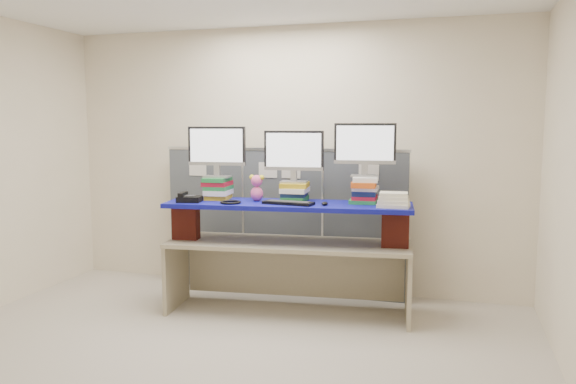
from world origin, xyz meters
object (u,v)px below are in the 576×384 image
(desk, at_px, (288,256))
(desk_phone, at_px, (189,198))
(monitor_left, at_px, (217,149))
(monitor_center, at_px, (294,153))
(keyboard, at_px, (288,203))
(blue_board, at_px, (288,205))
(monitor_right, at_px, (365,146))

(desk, bearing_deg, desk_phone, -173.26)
(monitor_left, relative_size, monitor_center, 1.00)
(keyboard, bearing_deg, desk_phone, -166.21)
(desk, distance_m, monitor_left, 1.23)
(monitor_left, xyz_separation_m, monitor_center, (0.74, 0.08, -0.04))
(blue_board, xyz_separation_m, monitor_center, (0.02, 0.12, 0.47))
(desk, xyz_separation_m, keyboard, (0.03, -0.10, 0.52))
(monitor_center, bearing_deg, monitor_right, -0.00)
(blue_board, bearing_deg, monitor_right, 9.74)
(blue_board, distance_m, desk_phone, 0.93)
(desk, height_order, desk_phone, desk_phone)
(monitor_center, bearing_deg, desk, -105.70)
(monitor_left, bearing_deg, monitor_right, -0.00)
(monitor_right, distance_m, desk_phone, 1.70)
(monitor_left, bearing_deg, blue_board, -9.43)
(blue_board, xyz_separation_m, keyboard, (0.03, -0.10, 0.03))
(monitor_center, height_order, desk_phone, monitor_center)
(blue_board, xyz_separation_m, desk_phone, (-0.90, -0.21, 0.05))
(monitor_center, bearing_deg, desk_phone, -166.60)
(monitor_left, bearing_deg, monitor_center, -0.00)
(monitor_center, distance_m, desk_phone, 1.07)
(blue_board, height_order, monitor_left, monitor_left)
(desk, xyz_separation_m, desk_phone, (-0.90, -0.21, 0.54))
(desk, xyz_separation_m, monitor_left, (-0.72, 0.04, 0.99))
(blue_board, distance_m, keyboard, 0.11)
(desk, distance_m, monitor_right, 1.24)
(monitor_right, bearing_deg, desk_phone, -171.97)
(desk, height_order, monitor_right, monitor_right)
(desk, height_order, blue_board, blue_board)
(monitor_right, distance_m, keyboard, 0.87)
(desk, height_order, monitor_center, monitor_center)
(monitor_center, bearing_deg, monitor_left, 180.00)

